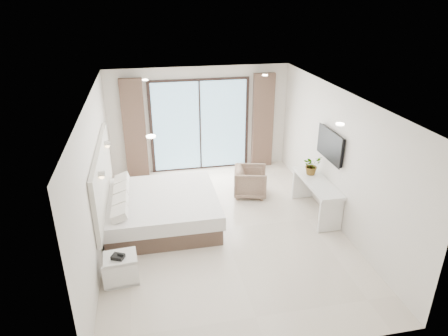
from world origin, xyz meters
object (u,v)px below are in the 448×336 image
at_px(console_desk, 317,190).
at_px(bed, 161,209).
at_px(armchair, 251,180).
at_px(nightstand, 121,268).

bearing_deg(console_desk, bed, 175.85).
bearing_deg(console_desk, armchair, 135.83).
height_order(nightstand, console_desk, console_desk).
distance_m(nightstand, armchair, 3.80).
bearing_deg(nightstand, console_desk, 14.84).
bearing_deg(nightstand, bed, 61.08).
xyz_separation_m(nightstand, console_desk, (3.98, 1.42, 0.32)).
bearing_deg(armchair, nightstand, 145.99).
distance_m(bed, armchair, 2.28).
xyz_separation_m(console_desk, armchair, (-1.13, 1.10, -0.19)).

